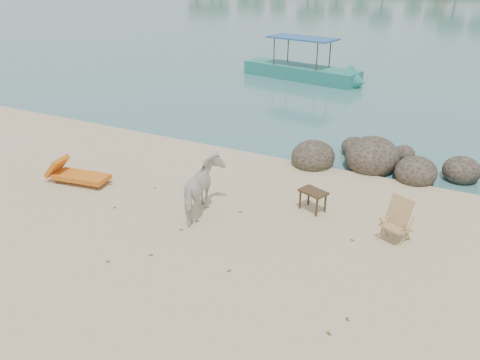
# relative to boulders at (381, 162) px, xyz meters

# --- Properties ---
(boulders) EXTENTS (6.53, 3.05, 1.27)m
(boulders) POSITION_rel_boulders_xyz_m (0.00, 0.00, 0.00)
(boulders) COLOR black
(boulders) RESTS_ON ground
(cow) EXTENTS (1.16, 1.82, 1.42)m
(cow) POSITION_rel_boulders_xyz_m (-3.42, -5.03, 0.47)
(cow) COLOR silver
(cow) RESTS_ON ground
(side_table) EXTENTS (0.81, 0.67, 0.56)m
(side_table) POSITION_rel_boulders_xyz_m (-1.01, -3.59, 0.04)
(side_table) COLOR black
(side_table) RESTS_ON ground
(lounge_chair) EXTENTS (2.11, 1.00, 0.61)m
(lounge_chair) POSITION_rel_boulders_xyz_m (-7.55, -5.09, 0.06)
(lounge_chair) COLOR #C65C17
(lounge_chair) RESTS_ON ground
(deck_chair) EXTENTS (0.84, 0.87, 0.97)m
(deck_chair) POSITION_rel_boulders_xyz_m (1.16, -4.10, 0.24)
(deck_chair) COLOR #AC7D56
(deck_chair) RESTS_ON ground
(boat_near) EXTENTS (7.73, 3.03, 3.66)m
(boat_near) POSITION_rel_boulders_xyz_m (-6.77, 10.96, 1.59)
(boat_near) COLOR #22796E
(boat_near) RESTS_ON water
(dead_leaves) EXTENTS (8.64, 5.79, 0.00)m
(dead_leaves) POSITION_rel_boulders_xyz_m (-3.40, -5.95, -0.23)
(dead_leaves) COLOR brown
(dead_leaves) RESTS_ON ground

